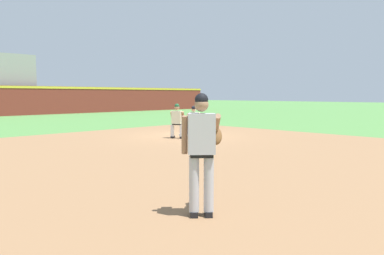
% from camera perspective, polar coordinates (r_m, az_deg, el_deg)
% --- Properties ---
extents(ground_plane, '(160.00, 160.00, 0.00)m').
position_cam_1_polar(ground_plane, '(16.70, -1.13, -1.27)').
color(ground_plane, '#518942').
extents(infield_dirt_patch, '(18.00, 18.00, 0.01)m').
position_cam_1_polar(infield_dirt_patch, '(11.20, -0.48, -4.38)').
color(infield_dirt_patch, '#936B47').
rests_on(infield_dirt_patch, ground).
extents(first_base_bag, '(0.38, 0.38, 0.09)m').
position_cam_1_polar(first_base_bag, '(16.69, -1.13, -1.11)').
color(first_base_bag, white).
rests_on(first_base_bag, ground).
extents(baseball, '(0.07, 0.07, 0.07)m').
position_cam_1_polar(baseball, '(12.55, -0.39, -3.19)').
color(baseball, white).
rests_on(baseball, ground).
extents(pitcher, '(0.85, 0.55, 1.86)m').
position_cam_1_polar(pitcher, '(5.59, 1.59, -2.97)').
color(pitcher, black).
rests_on(pitcher, ground).
extents(first_baseman, '(0.73, 1.08, 1.34)m').
position_cam_1_polar(first_baseman, '(16.67, 0.32, 1.25)').
color(first_baseman, black).
rests_on(first_baseman, ground).
extents(baserunner, '(0.61, 0.67, 1.46)m').
position_cam_1_polar(baserunner, '(15.62, -2.31, 1.21)').
color(baserunner, black).
rests_on(baserunner, ground).
extents(outfield_wall, '(48.00, 0.54, 2.60)m').
position_cam_1_polar(outfield_wall, '(35.83, -26.52, 3.81)').
color(outfield_wall, maroon).
rests_on(outfield_wall, ground).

